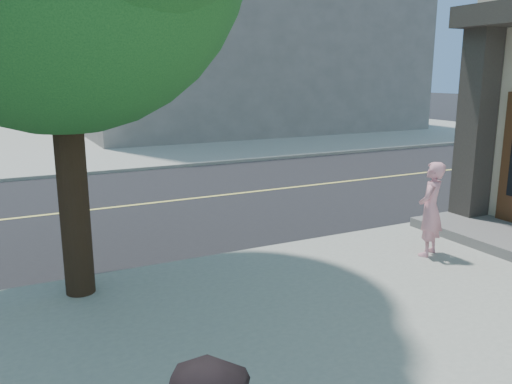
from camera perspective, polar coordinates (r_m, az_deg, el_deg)
sidewalk_ne at (r=32.07m, az=-3.78°, el=7.26°), size 29.00×25.00×0.12m
filler_ne at (r=32.82m, az=-3.48°, el=19.74°), size 18.00×16.00×14.00m
man_on_phone at (r=9.24m, az=18.60°, el=-1.79°), size 0.70×0.61×1.61m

